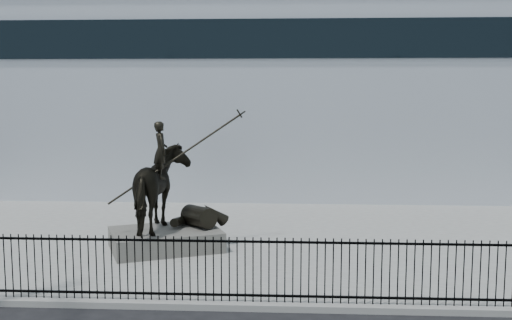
{
  "coord_description": "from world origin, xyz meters",
  "views": [
    {
      "loc": [
        0.41,
        -11.85,
        4.96
      ],
      "look_at": [
        -0.58,
        6.0,
        2.83
      ],
      "focal_mm": 42.0,
      "sensor_mm": 36.0,
      "label": 1
    }
  ],
  "objects": [
    {
      "name": "plaza",
      "position": [
        0.0,
        7.0,
        0.07
      ],
      "size": [
        30.0,
        12.0,
        0.15
      ],
      "primitive_type": "cube",
      "color": "gray",
      "rests_on": "ground"
    },
    {
      "name": "building",
      "position": [
        0.0,
        20.0,
        4.5
      ],
      "size": [
        44.0,
        14.0,
        9.0
      ],
      "primitive_type": "cube",
      "color": "silver",
      "rests_on": "ground"
    },
    {
      "name": "picket_fence",
      "position": [
        0.0,
        1.25,
        0.9
      ],
      "size": [
        22.1,
        0.1,
        1.5
      ],
      "color": "black",
      "rests_on": "plaza"
    },
    {
      "name": "statue_plinth",
      "position": [
        -3.29,
        5.6,
        0.45
      ],
      "size": [
        3.77,
        3.24,
        0.59
      ],
      "primitive_type": "cube",
      "rotation": [
        0.0,
        0.0,
        0.4
      ],
      "color": "#55534E",
      "rests_on": "plaza"
    },
    {
      "name": "equestrian_statue",
      "position": [
        -3.23,
        5.63,
        1.99
      ],
      "size": [
        3.76,
        3.14,
        3.44
      ],
      "rotation": [
        0.0,
        0.0,
        0.4
      ],
      "color": "black",
      "rests_on": "statue_plinth"
    }
  ]
}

